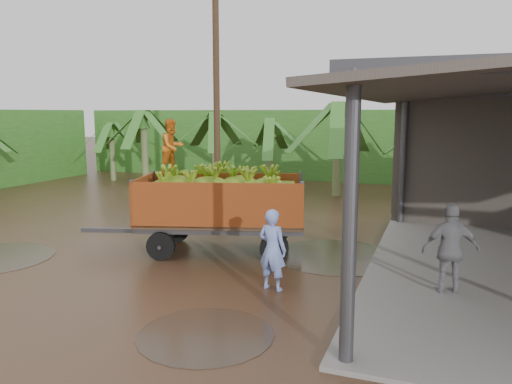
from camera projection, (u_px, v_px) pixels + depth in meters
ground at (156, 256)px, 12.13m from camera, size 100.00×100.00×0.00m
hedge_north at (278, 143)px, 27.35m from camera, size 22.00×3.00×3.60m
banana_trailer at (220, 203)px, 12.40m from camera, size 5.69×3.02×3.30m
man_blue at (272, 250)px, 9.73m from camera, size 0.66×0.50×1.62m
man_grey at (451, 250)px, 9.36m from camera, size 1.14×0.71×1.80m
utility_pole at (216, 89)px, 18.63m from camera, size 1.20×0.24×8.55m
banana_plants at (133, 156)px, 19.29m from camera, size 24.12×19.83×3.92m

